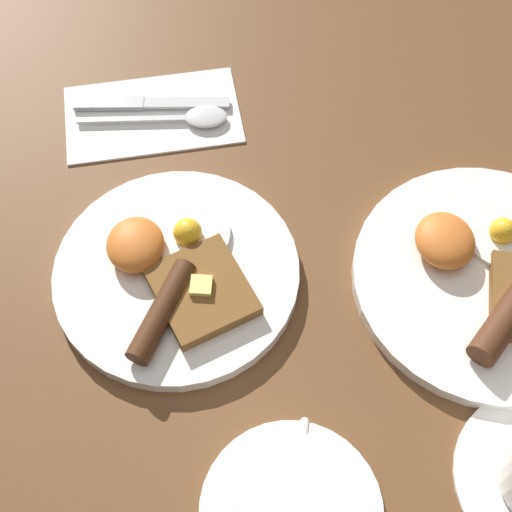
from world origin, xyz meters
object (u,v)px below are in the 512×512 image
breakfast_plate_near (176,272)px  teacup_near (293,503)px  spoon (190,117)px  knife (143,103)px  breakfast_plate_far (489,278)px

breakfast_plate_near → teacup_near: teacup_near is taller
breakfast_plate_near → spoon: breakfast_plate_near is taller
breakfast_plate_near → spoon: size_ratio=1.42×
breakfast_plate_near → teacup_near: 0.24m
breakfast_plate_near → knife: size_ratio=1.35×
breakfast_plate_near → knife: 0.23m
breakfast_plate_far → spoon: breakfast_plate_far is taller
teacup_near → knife: 0.47m
breakfast_plate_far → spoon: (-0.23, -0.28, -0.00)m
spoon → breakfast_plate_far: bearing=-36.6°
teacup_near → knife: (-0.45, -0.12, -0.02)m
knife → spoon: bearing=-22.7°
spoon → knife: bearing=155.9°
breakfast_plate_far → knife: bearing=-128.4°
breakfast_plate_near → breakfast_plate_far: bearing=83.5°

